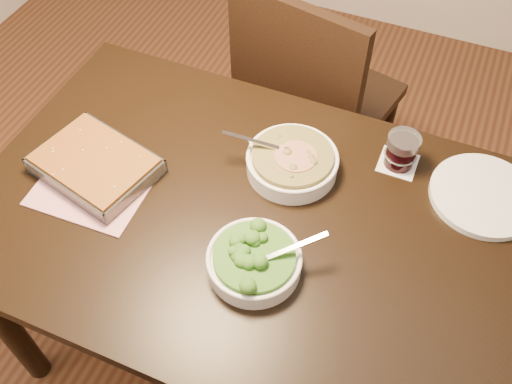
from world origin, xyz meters
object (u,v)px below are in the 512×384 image
at_px(table, 249,236).
at_px(dinner_plate, 484,195).
at_px(broccoli_bowl, 254,261).
at_px(stew_bowl, 292,161).
at_px(wine_tumbler, 402,150).
at_px(baking_dish, 96,165).
at_px(chair_far, 310,97).

bearing_deg(table, dinner_plate, 28.04).
bearing_deg(dinner_plate, broccoli_bowl, -137.67).
bearing_deg(broccoli_bowl, stew_bowl, 94.66).
relative_size(stew_bowl, dinner_plate, 0.98).
distance_m(table, broccoli_bowl, 0.20).
relative_size(broccoli_bowl, wine_tumbler, 2.33).
bearing_deg(wine_tumbler, stew_bowl, -152.68).
relative_size(stew_bowl, broccoli_bowl, 1.19).
distance_m(table, dinner_plate, 0.60).
xyz_separation_m(table, baking_dish, (-0.42, -0.03, 0.12)).
xyz_separation_m(table, chair_far, (-0.06, 0.67, -0.10)).
bearing_deg(table, baking_dish, -176.45).
relative_size(table, stew_bowl, 5.32).
bearing_deg(stew_bowl, broccoli_bowl, -85.34).
xyz_separation_m(baking_dish, wine_tumbler, (0.72, 0.33, 0.03)).
relative_size(wine_tumbler, dinner_plate, 0.35).
xyz_separation_m(stew_bowl, broccoli_bowl, (0.03, -0.31, -0.00)).
height_order(table, baking_dish, baking_dish).
xyz_separation_m(broccoli_bowl, dinner_plate, (0.45, 0.41, -0.02)).
distance_m(baking_dish, dinner_plate, 0.99).
distance_m(table, stew_bowl, 0.22).
bearing_deg(broccoli_bowl, chair_far, 99.35).
height_order(stew_bowl, wine_tumbler, wine_tumbler).
xyz_separation_m(dinner_plate, chair_far, (-0.59, 0.40, -0.21)).
bearing_deg(broccoli_bowl, dinner_plate, 42.33).
distance_m(stew_bowl, baking_dish, 0.51).
bearing_deg(broccoli_bowl, table, 118.09).
height_order(stew_bowl, broccoli_bowl, stew_bowl).
bearing_deg(stew_bowl, table, -104.40).
height_order(broccoli_bowl, wine_tumbler, wine_tumbler).
xyz_separation_m(wine_tumbler, chair_far, (-0.36, 0.37, -0.25)).
bearing_deg(wine_tumbler, broccoli_bowl, -117.17).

